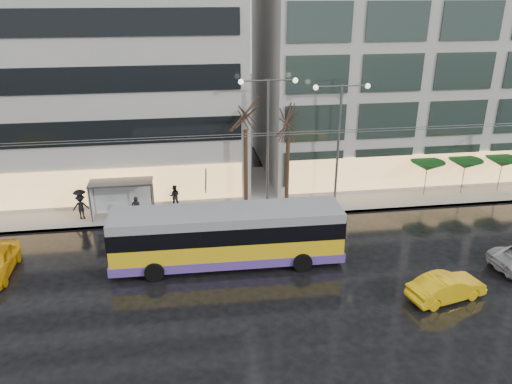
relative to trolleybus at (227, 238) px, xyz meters
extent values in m
plane|color=black|center=(1.52, -3.39, -1.62)|extent=(140.00, 140.00, 0.00)
cube|color=gray|center=(3.52, 10.61, -1.55)|extent=(80.00, 10.00, 0.15)
cube|color=slate|center=(3.52, 5.66, -1.55)|extent=(80.00, 0.10, 0.15)
cube|color=#A4A29D|center=(-14.48, 15.61, 9.53)|extent=(34.00, 14.00, 22.00)
cube|color=#A4A29D|center=(20.52, 15.61, 11.03)|extent=(32.00, 14.00, 25.00)
cube|color=yellow|center=(0.00, 0.00, -0.50)|extent=(12.84, 2.91, 1.60)
cube|color=#5C3E9C|center=(0.00, 0.00, -1.03)|extent=(12.89, 2.96, 0.53)
cube|color=black|center=(0.00, 0.00, 0.67)|extent=(12.87, 2.94, 0.96)
cube|color=gray|center=(0.00, 0.00, 1.42)|extent=(12.84, 2.91, 0.53)
cube|color=black|center=(6.43, -0.13, 0.51)|extent=(0.11, 2.45, 1.39)
cube|color=black|center=(-6.43, 0.12, 0.51)|extent=(0.11, 2.45, 1.39)
cylinder|color=black|center=(4.08, 1.25, -1.09)|extent=(1.07, 0.39, 1.07)
cylinder|color=black|center=(4.03, -1.41, -1.09)|extent=(1.07, 0.39, 1.07)
cylinder|color=black|center=(-4.02, 1.41, -1.09)|extent=(1.07, 0.39, 1.07)
cylinder|color=black|center=(-4.08, -1.25, -1.09)|extent=(1.07, 0.39, 1.07)
cylinder|color=#595B60|center=(-1.05, 1.03, 2.96)|extent=(0.14, 3.97, 2.80)
cylinder|color=#595B60|center=(-1.04, 1.57, 2.96)|extent=(0.14, 3.97, 2.80)
cylinder|color=#595B60|center=(2.52, 2.36, 5.18)|extent=(42.00, 0.04, 0.04)
cylinder|color=#595B60|center=(2.52, 2.86, 5.18)|extent=(42.00, 0.04, 0.04)
cube|color=#595B60|center=(-6.48, 7.11, 0.98)|extent=(4.20, 1.60, 0.12)
cube|color=silver|center=(-6.48, 7.81, -0.27)|extent=(4.00, 0.05, 2.20)
cube|color=white|center=(-8.53, 7.11, -0.27)|extent=(0.10, 1.40, 2.20)
cylinder|color=#595B60|center=(-8.48, 6.41, -0.27)|extent=(0.10, 0.10, 2.40)
cylinder|color=#595B60|center=(-8.48, 7.81, -0.27)|extent=(0.10, 0.10, 2.40)
cylinder|color=#595B60|center=(-4.48, 6.41, -0.27)|extent=(0.10, 0.10, 2.40)
cylinder|color=#595B60|center=(-4.48, 7.81, -0.27)|extent=(0.10, 0.10, 2.40)
cylinder|color=#595B60|center=(3.52, 7.41, 3.03)|extent=(0.18, 0.18, 9.00)
cylinder|color=#595B60|center=(2.62, 7.41, 7.43)|extent=(1.80, 0.10, 0.10)
cylinder|color=#595B60|center=(4.42, 7.41, 7.43)|extent=(1.80, 0.10, 0.10)
sphere|color=#FFF2CC|center=(1.72, 7.41, 7.38)|extent=(0.36, 0.36, 0.36)
sphere|color=#FFF2CC|center=(5.32, 7.41, 7.38)|extent=(0.36, 0.36, 0.36)
cylinder|color=#595B60|center=(8.52, 7.41, 2.78)|extent=(0.18, 0.18, 8.50)
cylinder|color=#595B60|center=(7.62, 7.41, 6.93)|extent=(1.80, 0.10, 0.10)
cylinder|color=#595B60|center=(9.42, 7.41, 6.93)|extent=(1.80, 0.10, 0.10)
sphere|color=#FFF2CC|center=(6.72, 7.41, 6.88)|extent=(0.36, 0.36, 0.36)
sphere|color=#FFF2CC|center=(10.32, 7.41, 6.88)|extent=(0.36, 0.36, 0.36)
cylinder|color=black|center=(2.02, 7.61, 1.33)|extent=(0.28, 0.28, 5.60)
cylinder|color=black|center=(5.02, 7.81, 0.98)|extent=(0.28, 0.28, 4.90)
cylinder|color=#595B60|center=(15.52, 7.61, -0.37)|extent=(0.06, 0.06, 2.20)
cone|color=#113E13|center=(15.52, 7.61, 0.83)|extent=(2.50, 2.50, 0.70)
cylinder|color=#595B60|center=(18.52, 7.61, -0.37)|extent=(0.06, 0.06, 2.20)
cone|color=#113E13|center=(18.52, 7.61, 0.83)|extent=(2.50, 2.50, 0.70)
cylinder|color=#595B60|center=(21.52, 7.61, -0.37)|extent=(0.06, 0.06, 2.20)
cone|color=#113E13|center=(21.52, 7.61, 0.83)|extent=(2.50, 2.50, 0.70)
imported|color=yellow|center=(10.58, -5.12, -0.95)|extent=(4.31, 2.34, 1.35)
imported|color=black|center=(-5.52, 6.23, -0.61)|extent=(0.67, 0.49, 1.73)
imported|color=#E54C6D|center=(-5.52, 6.23, 0.28)|extent=(1.07, 1.09, 0.88)
imported|color=black|center=(-3.03, 8.20, -0.66)|extent=(0.83, 0.68, 1.61)
imported|color=black|center=(-9.23, 7.06, -0.60)|extent=(1.15, 0.69, 1.74)
imported|color=black|center=(-9.23, 7.06, 0.28)|extent=(0.85, 0.85, 0.72)
camera|label=1|loc=(-2.02, -24.88, 13.08)|focal=35.00mm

